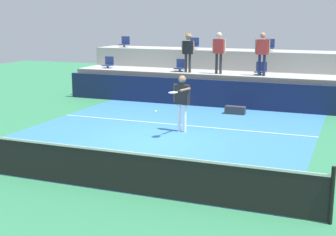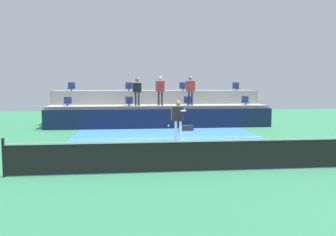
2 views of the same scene
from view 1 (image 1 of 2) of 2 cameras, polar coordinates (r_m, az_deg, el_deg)
ground_plane at (r=14.10m, az=-1.92°, el=-2.88°), size 40.00×40.00×0.00m
court_inner_paint at (r=14.99m, az=-0.40°, el=-1.95°), size 9.00×10.00×0.01m
court_service_line at (r=16.26m, az=1.45°, el=-0.82°), size 9.00×0.06×0.00m
tennis_net at (r=10.56m, az=-10.66°, el=-5.44°), size 10.48×0.08×1.07m
sponsor_backboard at (r=19.52m, az=5.11°, el=2.94°), size 13.00×0.16×1.10m
seating_tier_lower at (r=20.74m, az=6.14°, el=3.67°), size 13.00×1.80×1.25m
seating_tier_upper at (r=22.41m, az=7.41°, el=5.36°), size 13.00×1.80×2.10m
stadium_chair_lower_far_left at (r=22.58m, az=-7.07°, el=6.48°), size 0.44×0.40×0.52m
stadium_chair_lower_left at (r=21.11m, az=1.50°, el=6.18°), size 0.44×0.40×0.52m
stadium_chair_lower_right at (r=20.18m, az=10.98°, el=5.69°), size 0.44×0.40×0.52m
stadium_chair_upper_far_left at (r=24.12m, az=-5.14°, el=8.90°), size 0.44×0.40×0.52m
stadium_chair_upper_left at (r=22.73m, az=3.09°, el=8.74°), size 0.44×0.40×0.52m
stadium_chair_upper_right at (r=21.88m, az=11.92°, el=8.37°), size 0.44×0.40×0.52m
tennis_player at (r=15.12m, az=1.64°, el=2.47°), size 0.61×1.30×1.80m
spectator_with_hat at (r=20.52m, az=2.38°, el=8.18°), size 0.56×0.38×1.64m
spectator_in_white at (r=20.12m, az=6.06°, el=8.17°), size 0.60×0.26×1.71m
spectator_in_grey at (r=19.71m, az=11.13°, el=7.96°), size 0.60×0.23×1.73m
tennis_ball at (r=14.59m, az=-1.48°, el=0.78°), size 0.07×0.07×0.07m
equipment_bag at (r=18.22m, az=7.97°, el=0.93°), size 0.76×0.28×0.30m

